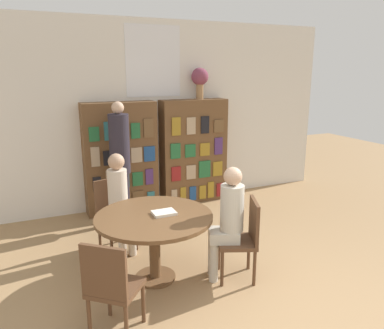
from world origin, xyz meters
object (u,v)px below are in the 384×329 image
object	(u,v)px
flower_vase	(200,79)
chair_left_side	(114,211)
reading_table	(154,226)
chair_near_camera	(111,285)
chair_far_side	(244,235)
bookshelf_right	(194,151)
seated_reader_right	(228,217)
librarian_standing	(120,151)
seated_reader_left	(120,198)
bookshelf_left	(121,158)

from	to	relation	value
flower_vase	chair_left_side	world-z (taller)	flower_vase
flower_vase	reading_table	distance (m)	3.03
chair_near_camera	chair_far_side	size ratio (longest dim) A/B	1.00
bookshelf_right	seated_reader_right	world-z (taller)	bookshelf_right
chair_near_camera	librarian_standing	size ratio (longest dim) A/B	0.49
reading_table	seated_reader_left	xyz separation A→B (m)	(-0.19, 0.75, 0.09)
chair_left_side	librarian_standing	world-z (taller)	librarian_standing
chair_left_side	chair_far_side	bearing A→B (deg)	117.00
reading_table	chair_near_camera	xyz separation A→B (m)	(-0.62, -0.73, -0.13)
bookshelf_left	flower_vase	world-z (taller)	flower_vase
chair_near_camera	chair_left_side	bearing A→B (deg)	117.00
chair_left_side	chair_far_side	distance (m)	1.71
flower_vase	seated_reader_left	bearing A→B (deg)	-140.62
chair_near_camera	chair_left_side	size ratio (longest dim) A/B	1.00
reading_table	chair_near_camera	size ratio (longest dim) A/B	1.40
seated_reader_left	seated_reader_right	distance (m)	1.39
seated_reader_right	librarian_standing	xyz separation A→B (m)	(-0.68, 1.96, 0.39)
seated_reader_right	librarian_standing	size ratio (longest dim) A/B	0.70
seated_reader_left	librarian_standing	xyz separation A→B (m)	(0.23, 0.91, 0.39)
chair_left_side	librarian_standing	xyz separation A→B (m)	(0.28, 0.73, 0.60)
librarian_standing	chair_far_side	bearing A→B (deg)	-67.39
chair_near_camera	bookshelf_left	bearing A→B (deg)	114.89
bookshelf_left	seated_reader_right	xyz separation A→B (m)	(0.55, -2.46, -0.16)
chair_near_camera	seated_reader_right	xyz separation A→B (m)	(1.34, 0.44, 0.22)
seated_reader_left	bookshelf_left	bearing A→B (deg)	-118.08
bookshelf_left	librarian_standing	xyz separation A→B (m)	(-0.13, -0.50, 0.23)
reading_table	chair_left_side	bearing A→B (deg)	103.86
bookshelf_left	bookshelf_right	world-z (taller)	same
bookshelf_right	reading_table	size ratio (longest dim) A/B	1.40
seated_reader_left	chair_near_camera	bearing A→B (deg)	59.92
bookshelf_left	chair_left_side	distance (m)	1.35
bookshelf_right	chair_left_side	xyz separation A→B (m)	(-1.65, -1.23, -0.37)
bookshelf_left	bookshelf_right	distance (m)	1.25
bookshelf_right	seated_reader_left	size ratio (longest dim) A/B	1.39
seated_reader_left	librarian_standing	distance (m)	1.01
flower_vase	seated_reader_right	distance (m)	2.93
chair_left_side	seated_reader_right	distance (m)	1.57
librarian_standing	chair_left_side	bearing A→B (deg)	-110.69
chair_far_side	chair_near_camera	bearing A→B (deg)	126.00
flower_vase	chair_near_camera	xyz separation A→B (m)	(-2.16, -2.90, -1.58)
bookshelf_right	reading_table	xyz separation A→B (m)	(-1.42, -2.16, -0.25)
chair_near_camera	librarian_standing	distance (m)	2.56
seated_reader_left	seated_reader_right	world-z (taller)	seated_reader_left
reading_table	chair_near_camera	world-z (taller)	chair_near_camera
bookshelf_right	seated_reader_left	world-z (taller)	bookshelf_right
flower_vase	reading_table	xyz separation A→B (m)	(-1.54, -2.17, -1.46)
bookshelf_left	bookshelf_right	bearing A→B (deg)	0.02
flower_vase	chair_far_side	xyz separation A→B (m)	(-0.65, -2.53, -1.58)
flower_vase	seated_reader_left	size ratio (longest dim) A/B	0.40
bookshelf_left	librarian_standing	distance (m)	0.56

